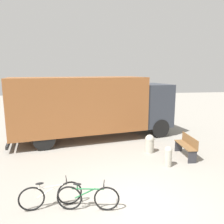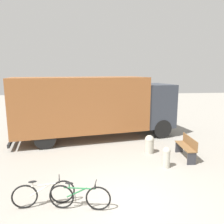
{
  "view_description": "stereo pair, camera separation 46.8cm",
  "coord_description": "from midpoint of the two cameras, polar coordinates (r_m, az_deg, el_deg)",
  "views": [
    {
      "loc": [
        -1.51,
        -5.31,
        3.6
      ],
      "look_at": [
        0.01,
        4.41,
        1.77
      ],
      "focal_mm": 35.0,
      "sensor_mm": 36.0,
      "label": 1
    },
    {
      "loc": [
        -1.05,
        -5.37,
        3.6
      ],
      "look_at": [
        0.01,
        4.41,
        1.77
      ],
      "focal_mm": 35.0,
      "sensor_mm": 36.0,
      "label": 2
    }
  ],
  "objects": [
    {
      "name": "bicycle_middle",
      "position": [
        6.17,
        -8.67,
        -21.24
      ],
      "size": [
        1.63,
        0.47,
        0.76
      ],
      "rotation": [
        0.0,
        0.0,
        -0.19
      ],
      "color": "black",
      "rests_on": "ground"
    },
    {
      "name": "delivery_truck",
      "position": [
        11.76,
        -6.25,
        1.9
      ],
      "size": [
        8.89,
        3.87,
        3.32
      ],
      "rotation": [
        0.0,
        0.0,
        0.18
      ],
      "color": "#99592D",
      "rests_on": "ground"
    },
    {
      "name": "bollard_far_bench",
      "position": [
        10.02,
        8.47,
        -8.0
      ],
      "size": [
        0.41,
        0.41,
        0.82
      ],
      "color": "#B2AD9E",
      "rests_on": "ground"
    },
    {
      "name": "bollard_near_bench",
      "position": [
        8.73,
        12.96,
        -11.02
      ],
      "size": [
        0.29,
        0.29,
        0.8
      ],
      "color": "#B2AD9E",
      "rests_on": "ground"
    },
    {
      "name": "bicycle_near",
      "position": [
        6.48,
        -17.82,
        -19.99
      ],
      "size": [
        1.64,
        0.44,
        0.76
      ],
      "rotation": [
        0.0,
        0.0,
        0.14
      ],
      "color": "black",
      "rests_on": "ground"
    },
    {
      "name": "ground_plane",
      "position": [
        6.56,
        4.16,
        -22.76
      ],
      "size": [
        60.0,
        60.0,
        0.0
      ],
      "primitive_type": "plane",
      "color": "gray"
    },
    {
      "name": "park_bench",
      "position": [
        9.84,
        17.68,
        -8.3
      ],
      "size": [
        0.48,
        1.48,
        0.92
      ],
      "rotation": [
        0.0,
        0.0,
        1.52
      ],
      "color": "brown",
      "rests_on": "ground"
    }
  ]
}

